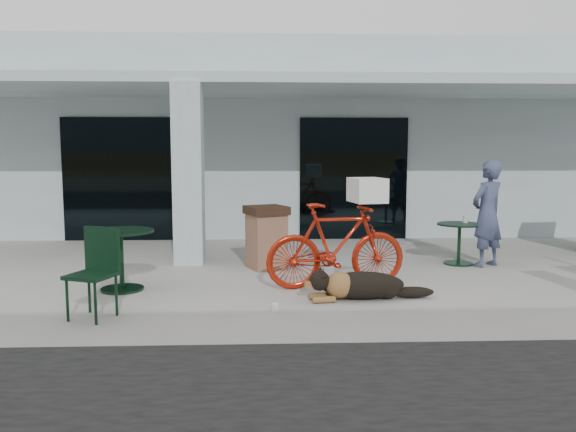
{
  "coord_description": "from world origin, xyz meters",
  "views": [
    {
      "loc": [
        -0.18,
        -7.48,
        1.93
      ],
      "look_at": [
        0.16,
        0.75,
        1.0
      ],
      "focal_mm": 35.0,
      "sensor_mm": 36.0,
      "label": 1
    }
  ],
  "objects_px": {
    "cafe_chair_near": "(91,274)",
    "trash_receptacle": "(266,237)",
    "cafe_table_far": "(459,244)",
    "person": "(487,214)",
    "bicycle": "(336,245)",
    "cafe_table_near": "(121,260)",
    "dog": "(363,284)"
  },
  "relations": [
    {
      "from": "bicycle",
      "to": "cafe_table_far",
      "type": "bearing_deg",
      "value": -64.97
    },
    {
      "from": "trash_receptacle",
      "to": "person",
      "type": "bearing_deg",
      "value": 0.18
    },
    {
      "from": "cafe_table_far",
      "to": "person",
      "type": "xyz_separation_m",
      "value": [
        0.4,
        -0.19,
        0.55
      ]
    },
    {
      "from": "bicycle",
      "to": "trash_receptacle",
      "type": "relative_size",
      "value": 1.94
    },
    {
      "from": "cafe_table_near",
      "to": "person",
      "type": "relative_size",
      "value": 0.51
    },
    {
      "from": "bicycle",
      "to": "dog",
      "type": "relative_size",
      "value": 1.6
    },
    {
      "from": "dog",
      "to": "cafe_table_far",
      "type": "bearing_deg",
      "value": 38.43
    },
    {
      "from": "cafe_chair_near",
      "to": "cafe_table_far",
      "type": "distance_m",
      "value": 6.17
    },
    {
      "from": "cafe_chair_near",
      "to": "cafe_table_far",
      "type": "relative_size",
      "value": 1.38
    },
    {
      "from": "cafe_chair_near",
      "to": "cafe_table_near",
      "type": "bearing_deg",
      "value": 111.08
    },
    {
      "from": "bicycle",
      "to": "cafe_chair_near",
      "type": "relative_size",
      "value": 1.93
    },
    {
      "from": "cafe_chair_near",
      "to": "trash_receptacle",
      "type": "xyz_separation_m",
      "value": [
        2.04,
        2.8,
        -0.0
      ]
    },
    {
      "from": "dog",
      "to": "cafe_table_near",
      "type": "xyz_separation_m",
      "value": [
        -3.31,
        0.64,
        0.22
      ]
    },
    {
      "from": "bicycle",
      "to": "cafe_table_near",
      "type": "relative_size",
      "value": 2.23
    },
    {
      "from": "bicycle",
      "to": "cafe_table_far",
      "type": "height_order",
      "value": "bicycle"
    },
    {
      "from": "dog",
      "to": "person",
      "type": "height_order",
      "value": "person"
    },
    {
      "from": "dog",
      "to": "person",
      "type": "distance_m",
      "value": 3.31
    },
    {
      "from": "cafe_table_far",
      "to": "cafe_table_near",
      "type": "bearing_deg",
      "value": -163.11
    },
    {
      "from": "dog",
      "to": "trash_receptacle",
      "type": "bearing_deg",
      "value": 112.2
    },
    {
      "from": "bicycle",
      "to": "person",
      "type": "xyz_separation_m",
      "value": [
        2.75,
        1.41,
        0.29
      ]
    },
    {
      "from": "cafe_table_near",
      "to": "cafe_table_far",
      "type": "relative_size",
      "value": 1.2
    },
    {
      "from": "cafe_table_near",
      "to": "cafe_table_far",
      "type": "xyz_separation_m",
      "value": [
        5.39,
        1.64,
        -0.07
      ]
    },
    {
      "from": "cafe_chair_near",
      "to": "person",
      "type": "bearing_deg",
      "value": 46.97
    },
    {
      "from": "cafe_chair_near",
      "to": "trash_receptacle",
      "type": "distance_m",
      "value": 3.46
    },
    {
      "from": "trash_receptacle",
      "to": "bicycle",
      "type": "bearing_deg",
      "value": -54.56
    },
    {
      "from": "cafe_chair_near",
      "to": "person",
      "type": "relative_size",
      "value": 0.58
    },
    {
      "from": "person",
      "to": "trash_receptacle",
      "type": "relative_size",
      "value": 1.72
    },
    {
      "from": "cafe_table_far",
      "to": "person",
      "type": "relative_size",
      "value": 0.42
    },
    {
      "from": "cafe_table_far",
      "to": "bicycle",
      "type": "bearing_deg",
      "value": -145.71
    },
    {
      "from": "cafe_chair_near",
      "to": "person",
      "type": "xyz_separation_m",
      "value": [
        5.79,
        2.81,
        0.38
      ]
    },
    {
      "from": "cafe_chair_near",
      "to": "bicycle",
      "type": "bearing_deg",
      "value": 45.76
    },
    {
      "from": "bicycle",
      "to": "person",
      "type": "bearing_deg",
      "value": -72.06
    }
  ]
}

